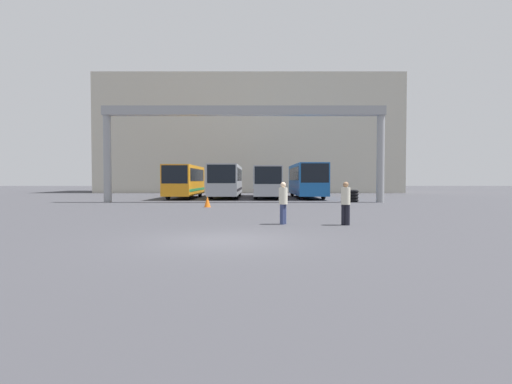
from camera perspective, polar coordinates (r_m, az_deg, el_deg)
ground_plane at (r=11.82m, az=-4.44°, el=-6.91°), size 200.00×200.00×0.00m
building_backdrop at (r=58.78m, az=-0.74°, el=7.81°), size 41.32×12.00×15.90m
overhead_gantry at (r=31.55m, az=-1.56°, el=9.60°), size 21.99×0.80×7.49m
bus_slot_0 at (r=39.00m, az=-9.91°, el=1.76°), size 2.43×10.02×3.09m
bus_slot_1 at (r=39.60m, az=-4.03°, el=1.83°), size 2.63×12.20×3.15m
bus_slot_2 at (r=39.53m, az=1.66°, el=1.70°), size 2.51×12.26×2.99m
bus_slot_3 at (r=39.25m, az=7.42°, el=1.89°), size 2.59×11.10×3.24m
pedestrian_mid_left at (r=16.01m, az=12.88°, el=-1.43°), size 0.35×0.35×1.70m
pedestrian_near_right at (r=15.96m, az=4.09°, el=-1.42°), size 0.35×0.35×1.68m
traffic_cone at (r=25.96m, az=-6.78°, el=-1.39°), size 0.42×0.42×0.70m
tire_stack at (r=32.90m, az=13.73°, el=-0.54°), size 1.04×1.04×0.96m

